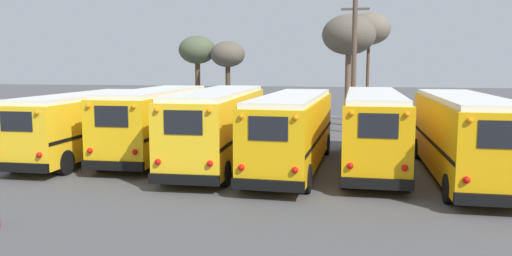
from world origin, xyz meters
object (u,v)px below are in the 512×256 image
school_bus_2 (219,124)px  bare_tree_2 (369,29)px  school_bus_5 (463,134)px  bare_tree_1 (228,56)px  school_bus_0 (83,123)px  utility_pole (354,62)px  bare_tree_0 (349,36)px  school_bus_4 (373,127)px  school_bus_1 (156,121)px  school_bus_3 (293,129)px  bare_tree_3 (197,51)px

school_bus_2 → bare_tree_2: size_ratio=1.29×
school_bus_5 → bare_tree_2: 20.12m
school_bus_5 → bare_tree_1: 22.31m
school_bus_0 → utility_pole: (12.74, 11.30, 2.97)m
school_bus_5 → bare_tree_0: 17.97m
school_bus_0 → school_bus_4: school_bus_4 is taller
school_bus_1 → utility_pole: size_ratio=1.05×
school_bus_3 → school_bus_4: 3.50m
bare_tree_0 → school_bus_4: bearing=-85.9°
school_bus_4 → bare_tree_0: size_ratio=1.33×
school_bus_0 → bare_tree_2: 23.27m
utility_pole → bare_tree_0: size_ratio=1.12×
school_bus_1 → school_bus_4: school_bus_1 is taller
bare_tree_0 → bare_tree_2: size_ratio=0.96×
school_bus_0 → school_bus_5: bearing=-4.4°
school_bus_0 → bare_tree_3: bare_tree_3 is taller
school_bus_1 → school_bus_2: bearing=-16.5°
school_bus_4 → bare_tree_1: size_ratio=1.71×
school_bus_1 → school_bus_5: (13.47, -2.04, -0.02)m
bare_tree_1 → bare_tree_2: 10.99m
bare_tree_0 → bare_tree_2: bearing=58.2°
school_bus_0 → bare_tree_1: size_ratio=1.58×
school_bus_0 → bare_tree_0: bearing=51.3°
school_bus_1 → school_bus_2: school_bus_2 is taller
school_bus_3 → bare_tree_3: bare_tree_3 is taller
school_bus_3 → bare_tree_0: size_ratio=1.31×
school_bus_3 → bare_tree_2: 19.77m
bare_tree_1 → school_bus_4: bearing=-57.2°
school_bus_4 → bare_tree_0: 16.02m
school_bus_5 → bare_tree_2: size_ratio=1.25×
school_bus_1 → school_bus_3: school_bus_1 is taller
school_bus_3 → bare_tree_1: 18.49m
school_bus_5 → bare_tree_3: size_ratio=1.57×
school_bus_2 → bare_tree_2: bare_tree_2 is taller
school_bus_5 → bare_tree_3: (-16.29, 18.16, 3.72)m
school_bus_4 → utility_pole: bearing=93.7°
school_bus_1 → bare_tree_0: (9.01, 14.71, 4.73)m
school_bus_0 → bare_tree_3: size_ratio=1.47×
bare_tree_1 → bare_tree_2: bare_tree_2 is taller
school_bus_3 → school_bus_5: bearing=-4.5°
school_bus_1 → bare_tree_3: (-2.82, 16.12, 3.70)m
school_bus_4 → bare_tree_3: 21.42m
school_bus_1 → school_bus_5: size_ratio=0.90×
school_bus_2 → utility_pole: 13.34m
school_bus_0 → utility_pole: size_ratio=1.09×
school_bus_4 → bare_tree_3: bearing=127.8°
school_bus_2 → bare_tree_3: (-6.19, 17.12, 3.69)m
utility_pole → bare_tree_3: bearing=155.5°
school_bus_3 → bare_tree_3: (-9.55, 17.63, 3.74)m
school_bus_2 → school_bus_3: size_ratio=1.02×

